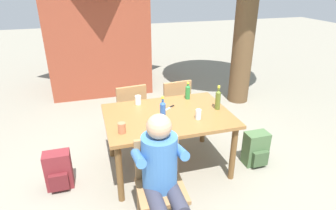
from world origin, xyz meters
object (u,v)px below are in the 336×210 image
bottle_green (188,92)px  cup_glass (198,114)px  backpack_by_far_side (59,171)px  chair_far_left (130,109)px  bottle_olive (218,99)px  dining_table (168,121)px  chair_far_right (174,103)px  cup_terracotta (122,128)px  bottle_blue (163,111)px  table_knife (169,108)px  brick_kiosk (96,20)px  person_in_white_shirt (162,172)px  chair_near_left (159,180)px  backpack_by_near_side (256,149)px  cup_white (138,100)px

bottle_green → cup_glass: (-0.09, -0.59, -0.04)m
backpack_by_far_side → chair_far_left: bearing=41.1°
bottle_olive → backpack_by_far_side: bottle_olive is taller
dining_table → chair_far_right: size_ratio=1.70×
dining_table → cup_terracotta: cup_terracotta is taller
bottle_blue → table_knife: (0.17, 0.33, -0.13)m
brick_kiosk → person_in_white_shirt: bearing=-86.9°
chair_far_left → bottle_green: size_ratio=3.74×
chair_near_left → brick_kiosk: 4.25m
dining_table → backpack_by_far_side: bearing=-178.8°
chair_near_left → bottle_olive: size_ratio=2.87×
brick_kiosk → chair_far_left: bearing=-84.6°
chair_near_left → bottle_green: bearing=59.3°
chair_far_right → bottle_olive: size_ratio=2.87×
person_in_white_shirt → backpack_by_far_side: person_in_white_shirt is taller
backpack_by_far_side → dining_table: bearing=1.2°
chair_far_left → backpack_by_far_side: size_ratio=1.93×
person_in_white_shirt → bottle_green: 1.50m
dining_table → person_in_white_shirt: (-0.33, -0.93, 0.00)m
backpack_by_near_side → chair_far_right: bearing=124.8°
bottle_olive → table_knife: (-0.56, 0.19, -0.13)m
dining_table → cup_white: bearing=125.7°
cup_terracotta → table_knife: cup_terracotta is taller
bottle_olive → backpack_by_near_side: bearing=-26.3°
backpack_by_near_side → chair_far_left: bearing=142.5°
cup_glass → chair_near_left: bearing=-135.7°
bottle_olive → bottle_blue: bottle_blue is taller
bottle_olive → cup_white: 1.00m
bottle_olive → cup_glass: size_ratio=2.61×
dining_table → cup_glass: bearing=-35.9°
chair_near_left → chair_far_right: 1.77m
chair_far_left → backpack_by_near_side: (1.42, -1.08, -0.28)m
bottle_green → backpack_by_far_side: 1.84m
bottle_green → brick_kiosk: bearing=107.8°
bottle_green → backpack_by_near_side: 1.14m
chair_far_left → bottle_blue: bottle_blue is taller
chair_near_left → table_knife: 1.08m
bottle_green → chair_far_left: bearing=148.0°
cup_glass → cup_white: cup_glass is taller
bottle_blue → brick_kiosk: bearing=97.3°
chair_far_right → backpack_by_near_side: bearing=-55.2°
bottle_green → table_knife: 0.41m
bottle_blue → cup_terracotta: bearing=-167.5°
bottle_olive → chair_far_right: bearing=108.3°
table_knife → brick_kiosk: size_ratio=0.08×
backpack_by_near_side → brick_kiosk: (-1.65, 3.59, 1.20)m
bottle_olive → cup_white: bottle_olive is taller
chair_far_left → cup_white: (0.04, -0.43, 0.31)m
table_knife → chair_near_left: bearing=-111.5°
chair_far_right → cup_white: 0.82m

